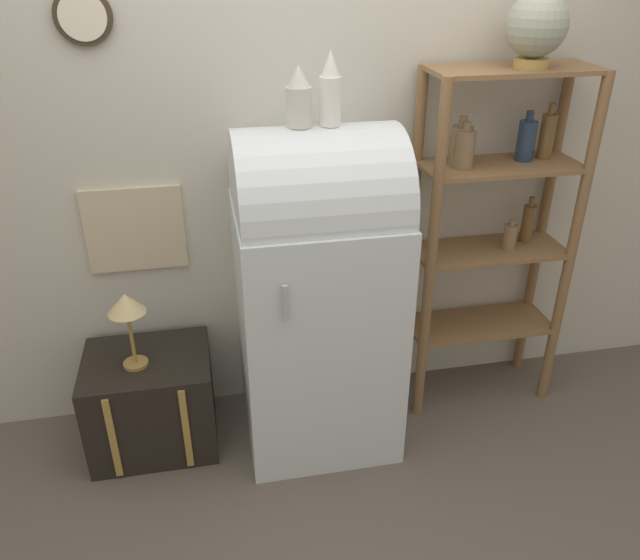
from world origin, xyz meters
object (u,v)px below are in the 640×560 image
at_px(suitcase_trunk, 152,400).
at_px(vase_center, 330,91).
at_px(refrigerator, 317,289).
at_px(vase_left, 299,98).
at_px(desk_lamp, 127,309).
at_px(globe, 537,27).

xyz_separation_m(suitcase_trunk, vase_center, (0.84, -0.05, 1.41)).
xyz_separation_m(refrigerator, vase_left, (-0.07, 0.02, 0.83)).
xyz_separation_m(suitcase_trunk, desk_lamp, (-0.04, -0.04, 0.53)).
distance_m(vase_center, desk_lamp, 1.24).
distance_m(suitcase_trunk, vase_center, 1.64).
distance_m(globe, desk_lamp, 2.06).
relative_size(suitcase_trunk, desk_lamp, 1.57).
bearing_deg(globe, desk_lamp, -177.10).
relative_size(suitcase_trunk, vase_center, 2.01).
xyz_separation_m(suitcase_trunk, vase_left, (0.72, -0.04, 1.38)).
bearing_deg(globe, vase_left, -174.56).
relative_size(refrigerator, suitcase_trunk, 2.64).
bearing_deg(desk_lamp, refrigerator, -1.47).
distance_m(refrigerator, vase_left, 0.83).
bearing_deg(refrigerator, desk_lamp, 178.53).
relative_size(refrigerator, globe, 5.20).
relative_size(refrigerator, vase_center, 5.32).
bearing_deg(refrigerator, vase_left, 167.07).
height_order(globe, vase_left, globe).
xyz_separation_m(suitcase_trunk, globe, (1.72, 0.05, 1.61)).
distance_m(suitcase_trunk, desk_lamp, 0.53).
distance_m(suitcase_trunk, vase_left, 1.56).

